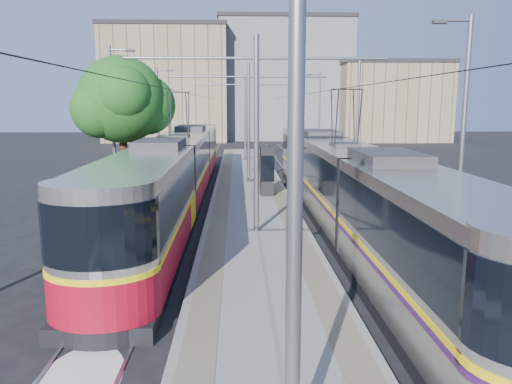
{
  "coord_description": "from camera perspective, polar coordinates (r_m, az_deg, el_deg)",
  "views": [
    {
      "loc": [
        -0.69,
        -9.87,
        4.93
      ],
      "look_at": [
        0.02,
        8.95,
        1.6
      ],
      "focal_mm": 35.0,
      "sensor_mm": 36.0,
      "label": 1
    }
  ],
  "objects": [
    {
      "name": "ground",
      "position": [
        11.05,
        1.71,
        -16.47
      ],
      "size": [
        160.0,
        160.0,
        0.0
      ],
      "primitive_type": "plane",
      "color": "black",
      "rests_on": "ground"
    },
    {
      "name": "platform",
      "position": [
        27.3,
        -0.68,
        -0.06
      ],
      "size": [
        4.0,
        50.0,
        0.3
      ],
      "primitive_type": "cube",
      "color": "gray",
      "rests_on": "ground"
    },
    {
      "name": "tactile_strip_left",
      "position": [
        27.27,
        -3.73,
        0.24
      ],
      "size": [
        0.7,
        50.0,
        0.01
      ],
      "primitive_type": "cube",
      "color": "gray",
      "rests_on": "platform"
    },
    {
      "name": "tactile_strip_right",
      "position": [
        27.35,
        2.36,
        0.28
      ],
      "size": [
        0.7,
        50.0,
        0.01
      ],
      "primitive_type": "cube",
      "color": "gray",
      "rests_on": "platform"
    },
    {
      "name": "rails",
      "position": [
        27.32,
        -0.68,
        -0.34
      ],
      "size": [
        8.71,
        70.0,
        0.03
      ],
      "color": "gray",
      "rests_on": "ground"
    },
    {
      "name": "tram_left",
      "position": [
        25.62,
        -8.68,
        2.68
      ],
      "size": [
        2.43,
        31.64,
        5.5
      ],
      "color": "black",
      "rests_on": "ground"
    },
    {
      "name": "tram_right",
      "position": [
        20.46,
        9.97,
        1.24
      ],
      "size": [
        2.43,
        28.94,
        5.5
      ],
      "color": "black",
      "rests_on": "ground"
    },
    {
      "name": "catenary",
      "position": [
        24.03,
        -0.53,
        9.06
      ],
      "size": [
        9.2,
        70.0,
        7.0
      ],
      "color": "slate",
      "rests_on": "platform"
    },
    {
      "name": "street_lamps",
      "position": [
        30.88,
        -0.89,
        8.64
      ],
      "size": [
        15.18,
        38.22,
        8.0
      ],
      "color": "slate",
      "rests_on": "ground"
    },
    {
      "name": "shelter",
      "position": [
        25.68,
        1.22,
        2.61
      ],
      "size": [
        0.72,
        1.15,
        2.51
      ],
      "rotation": [
        0.0,
        0.0,
        0.02
      ],
      "color": "black",
      "rests_on": "platform"
    },
    {
      "name": "tree",
      "position": [
        28.47,
        -14.44,
        9.99
      ],
      "size": [
        5.16,
        4.77,
        7.49
      ],
      "color": "#382314",
      "rests_on": "ground"
    },
    {
      "name": "building_left",
      "position": [
        70.53,
        -9.97,
        12.01
      ],
      "size": [
        16.32,
        12.24,
        15.08
      ],
      "color": "gray",
      "rests_on": "ground"
    },
    {
      "name": "building_centre",
      "position": [
        74.25,
        3.08,
        12.61
      ],
      "size": [
        18.36,
        14.28,
        16.58
      ],
      "color": "gray",
      "rests_on": "ground"
    },
    {
      "name": "building_right",
      "position": [
        70.95,
        15.02,
        9.96
      ],
      "size": [
        14.28,
        10.2,
        10.51
      ],
      "color": "gray",
      "rests_on": "ground"
    }
  ]
}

